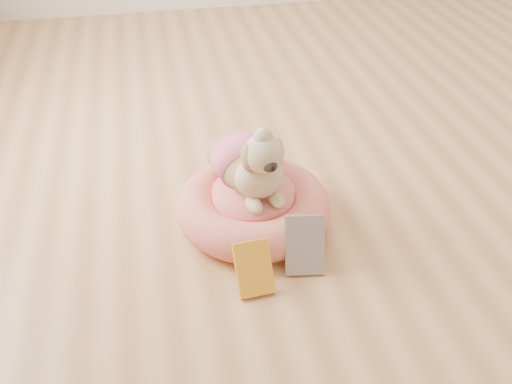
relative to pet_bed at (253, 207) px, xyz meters
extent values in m
plane|color=#B17A49|center=(0.50, 0.25, -0.07)|extent=(4.50, 4.50, 0.00)
cylinder|color=#EE5D5E|center=(0.00, 0.00, -0.03)|extent=(0.41, 0.41, 0.09)
torus|color=#EE5D5E|center=(0.00, 0.00, 0.00)|extent=(0.57, 0.57, 0.15)
cylinder|color=#EE5D5E|center=(0.00, 0.00, 0.04)|extent=(0.30, 0.30, 0.08)
cube|color=yellow|center=(-0.06, -0.33, 0.01)|extent=(0.12, 0.13, 0.16)
cube|color=white|center=(0.12, -0.27, 0.03)|extent=(0.15, 0.13, 0.19)
camera|label=1|loc=(-0.32, -1.64, 1.28)|focal=40.00mm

